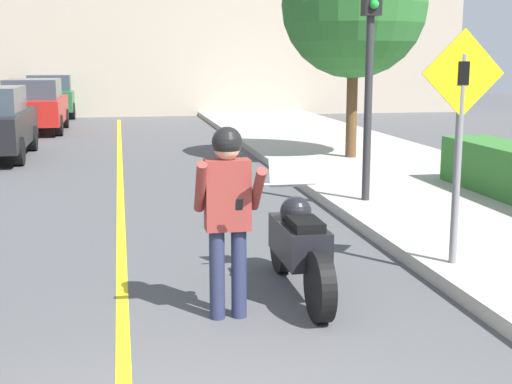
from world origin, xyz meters
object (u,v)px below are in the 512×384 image
object	(u,v)px
crossing_sign	(460,125)
traffic_light	(370,38)
parked_car_green	(52,96)
motorcycle	(299,244)
parked_car_red	(34,105)
person_biker	(228,202)
street_tree	(354,5)

from	to	relation	value
crossing_sign	traffic_light	bearing A→B (deg)	86.10
crossing_sign	parked_car_green	distance (m)	23.47
motorcycle	traffic_light	xyz separation A→B (m)	(2.01, 3.68, 2.13)
parked_car_red	parked_car_green	bearing A→B (deg)	89.76
motorcycle	parked_car_green	bearing A→B (deg)	100.75
parked_car_red	traffic_light	bearing A→B (deg)	-64.23
parked_car_green	person_biker	bearing A→B (deg)	-81.39
person_biker	parked_car_green	world-z (taller)	person_biker
person_biker	crossing_sign	distance (m)	2.74
crossing_sign	street_tree	xyz separation A→B (m)	(1.56, 8.22, 1.80)
crossing_sign	parked_car_green	xyz separation A→B (m)	(-6.12, 22.64, -0.79)
person_biker	traffic_light	xyz separation A→B (m)	(2.81, 4.23, 1.56)
crossing_sign	street_tree	distance (m)	8.55
street_tree	parked_car_green	bearing A→B (deg)	118.00
motorcycle	parked_car_red	world-z (taller)	parked_car_red
motorcycle	parked_car_red	bearing A→B (deg)	104.49
crossing_sign	parked_car_green	bearing A→B (deg)	105.11
motorcycle	parked_car_green	world-z (taller)	parked_car_green
parked_car_red	parked_car_green	size ratio (longest dim) A/B	1.00
person_biker	street_tree	world-z (taller)	street_tree
street_tree	person_biker	bearing A→B (deg)	-114.67
traffic_light	parked_car_red	size ratio (longest dim) A/B	0.85
parked_car_red	crossing_sign	bearing A→B (deg)	-69.78
crossing_sign	traffic_light	size ratio (longest dim) A/B	0.70
traffic_light	parked_car_green	xyz separation A→B (m)	(-6.35, 19.18, -1.78)
traffic_light	street_tree	xyz separation A→B (m)	(1.32, 4.75, 0.81)
person_biker	traffic_light	world-z (taller)	traffic_light
traffic_light	crossing_sign	bearing A→B (deg)	-93.90
parked_car_green	crossing_sign	bearing A→B (deg)	-74.89
motorcycle	crossing_sign	size ratio (longest dim) A/B	0.88
motorcycle	street_tree	world-z (taller)	street_tree
motorcycle	crossing_sign	distance (m)	2.12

